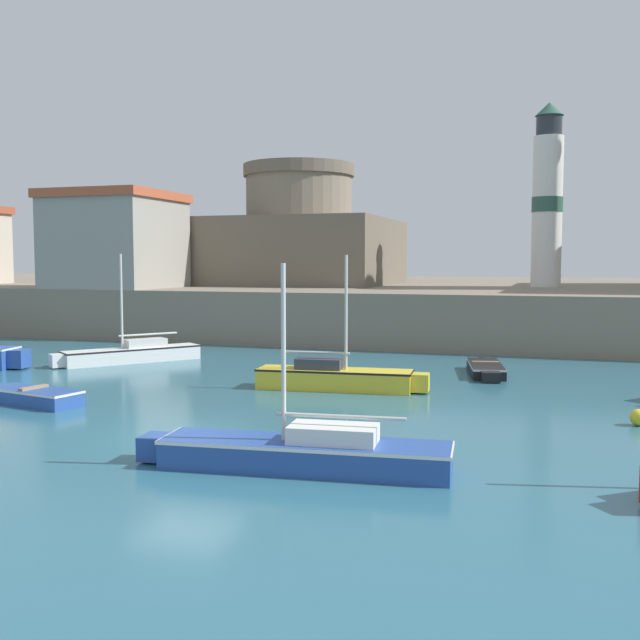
# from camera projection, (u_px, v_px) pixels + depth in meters

# --- Properties ---
(ground_plane) EXTENTS (200.00, 200.00, 0.00)m
(ground_plane) POSITION_uv_depth(u_px,v_px,m) (186.00, 435.00, 18.70)
(ground_plane) COLOR #2D667A
(quay_seawall) EXTENTS (120.00, 40.00, 2.78)m
(quay_seawall) POSITION_uv_depth(u_px,v_px,m) (434.00, 301.00, 55.12)
(quay_seawall) COLOR gray
(quay_seawall) RESTS_ON ground
(sailboat_white_0) EXTENTS (4.64, 5.59, 4.65)m
(sailboat_white_0) POSITION_uv_depth(u_px,v_px,m) (131.00, 353.00, 32.13)
(sailboat_white_0) COLOR white
(sailboat_white_0) RESTS_ON ground
(sailboat_yellow_1) EXTENTS (5.89, 1.71, 4.56)m
(sailboat_yellow_1) POSITION_uv_depth(u_px,v_px,m) (337.00, 377.00, 25.33)
(sailboat_yellow_1) COLOR yellow
(sailboat_yellow_1) RESTS_ON ground
(dinghy_blue_4) EXTENTS (3.79, 1.80, 0.55)m
(dinghy_blue_4) POSITION_uv_depth(u_px,v_px,m) (31.00, 395.00, 22.80)
(dinghy_blue_4) COLOR #284C9E
(dinghy_blue_4) RESTS_ON ground
(dinghy_black_7) EXTENTS (1.83, 4.24, 0.50)m
(dinghy_black_7) POSITION_uv_depth(u_px,v_px,m) (486.00, 368.00, 28.68)
(dinghy_black_7) COLOR black
(dinghy_black_7) RESTS_ON ground
(sailboat_blue_8) EXTENTS (6.77, 1.96, 4.31)m
(sailboat_blue_8) POSITION_uv_depth(u_px,v_px,m) (302.00, 451.00, 15.63)
(sailboat_blue_8) COLOR #284C9E
(sailboat_blue_8) RESTS_ON ground
(mooring_buoy) EXTENTS (0.44, 0.44, 0.44)m
(mooring_buoy) POSITION_uv_depth(u_px,v_px,m) (638.00, 417.00, 19.79)
(mooring_buoy) COLOR yellow
(mooring_buoy) RESTS_ON ground
(fortress) EXTENTS (12.32, 12.32, 7.99)m
(fortress) POSITION_uv_depth(u_px,v_px,m) (299.00, 242.00, 50.44)
(fortress) COLOR #685E4F
(fortress) RESTS_ON quay_seawall
(lighthouse) EXTENTS (1.83, 1.83, 11.02)m
(lighthouse) POSITION_uv_depth(u_px,v_px,m) (547.00, 199.00, 45.03)
(lighthouse) COLOR silver
(lighthouse) RESTS_ON quay_seawall
(harbor_shed_near_wharf) EXTENTS (6.64, 6.76, 5.58)m
(harbor_shed_near_wharf) POSITION_uv_depth(u_px,v_px,m) (116.00, 240.00, 43.75)
(harbor_shed_near_wharf) COLOR gray
(harbor_shed_near_wharf) RESTS_ON quay_seawall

